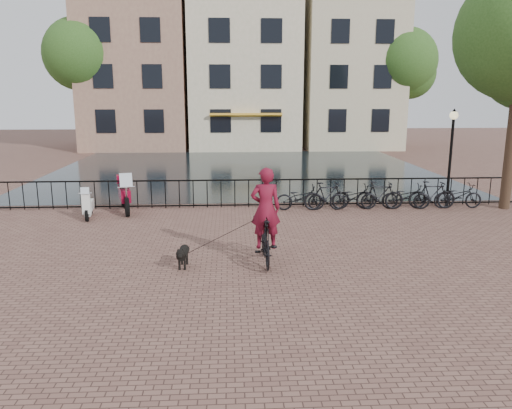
{
  "coord_description": "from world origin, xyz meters",
  "views": [
    {
      "loc": [
        -0.68,
        -9.73,
        4.03
      ],
      "look_at": [
        0.0,
        3.0,
        1.2
      ],
      "focal_mm": 35.0,
      "sensor_mm": 36.0,
      "label": 1
    }
  ],
  "objects_px": {
    "scooter": "(88,201)",
    "motorcycle": "(124,190)",
    "lamp_post": "(452,142)",
    "dog": "(183,256)",
    "cyclist": "(266,221)"
  },
  "relations": [
    {
      "from": "scooter",
      "to": "motorcycle",
      "type": "bearing_deg",
      "value": 33.21
    },
    {
      "from": "lamp_post",
      "to": "dog",
      "type": "relative_size",
      "value": 4.02
    },
    {
      "from": "motorcycle",
      "to": "lamp_post",
      "type": "bearing_deg",
      "value": -16.04
    },
    {
      "from": "cyclist",
      "to": "dog",
      "type": "height_order",
      "value": "cyclist"
    },
    {
      "from": "lamp_post",
      "to": "scooter",
      "type": "relative_size",
      "value": 2.69
    },
    {
      "from": "scooter",
      "to": "cyclist",
      "type": "bearing_deg",
      "value": -49.2
    },
    {
      "from": "motorcycle",
      "to": "dog",
      "type": "bearing_deg",
      "value": -83.04
    },
    {
      "from": "cyclist",
      "to": "scooter",
      "type": "height_order",
      "value": "cyclist"
    },
    {
      "from": "dog",
      "to": "motorcycle",
      "type": "xyz_separation_m",
      "value": [
        -2.55,
        5.93,
        0.47
      ]
    },
    {
      "from": "cyclist",
      "to": "motorcycle",
      "type": "distance_m",
      "value": 7.3
    },
    {
      "from": "lamp_post",
      "to": "scooter",
      "type": "bearing_deg",
      "value": -175.71
    },
    {
      "from": "lamp_post",
      "to": "motorcycle",
      "type": "relative_size",
      "value": 1.58
    },
    {
      "from": "dog",
      "to": "motorcycle",
      "type": "relative_size",
      "value": 0.39
    },
    {
      "from": "dog",
      "to": "scooter",
      "type": "relative_size",
      "value": 0.67
    },
    {
      "from": "lamp_post",
      "to": "dog",
      "type": "height_order",
      "value": "lamp_post"
    }
  ]
}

